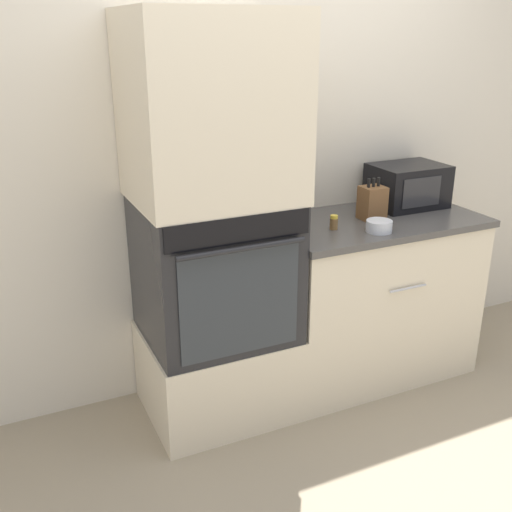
{
  "coord_description": "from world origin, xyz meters",
  "views": [
    {
      "loc": [
        -1.29,
        -2.16,
        1.83
      ],
      "look_at": [
        -0.18,
        0.21,
        0.84
      ],
      "focal_mm": 42.0,
      "sensor_mm": 36.0,
      "label": 1
    }
  ],
  "objects_px": {
    "wall_oven": "(215,269)",
    "condiment_jar_far": "(288,209)",
    "microwave": "(407,186)",
    "bowl": "(379,226)",
    "condiment_jar_back": "(300,209)",
    "condiment_jar_mid": "(274,209)",
    "condiment_jar_near": "(334,222)",
    "knife_block": "(372,203)"
  },
  "relations": [
    {
      "from": "microwave",
      "to": "knife_block",
      "type": "xyz_separation_m",
      "value": [
        -0.32,
        -0.12,
        -0.03
      ]
    },
    {
      "from": "wall_oven",
      "to": "condiment_jar_near",
      "type": "xyz_separation_m",
      "value": [
        0.61,
        -0.07,
        0.17
      ]
    },
    {
      "from": "wall_oven",
      "to": "microwave",
      "type": "bearing_deg",
      "value": 5.76
    },
    {
      "from": "bowl",
      "to": "microwave",
      "type": "bearing_deg",
      "value": 37.3
    },
    {
      "from": "bowl",
      "to": "condiment_jar_mid",
      "type": "relative_size",
      "value": 1.22
    },
    {
      "from": "condiment_jar_near",
      "to": "condiment_jar_far",
      "type": "bearing_deg",
      "value": 113.05
    },
    {
      "from": "condiment_jar_mid",
      "to": "condiment_jar_far",
      "type": "xyz_separation_m",
      "value": [
        0.08,
        -0.02,
        -0.01
      ]
    },
    {
      "from": "microwave",
      "to": "bowl",
      "type": "xyz_separation_m",
      "value": [
        -0.41,
        -0.31,
        -0.09
      ]
    },
    {
      "from": "condiment_jar_near",
      "to": "condiment_jar_back",
      "type": "distance_m",
      "value": 0.29
    },
    {
      "from": "microwave",
      "to": "condiment_jar_far",
      "type": "relative_size",
      "value": 4.21
    },
    {
      "from": "knife_block",
      "to": "condiment_jar_mid",
      "type": "height_order",
      "value": "knife_block"
    },
    {
      "from": "microwave",
      "to": "bowl",
      "type": "bearing_deg",
      "value": -142.7
    },
    {
      "from": "bowl",
      "to": "condiment_jar_near",
      "type": "bearing_deg",
      "value": 145.69
    },
    {
      "from": "bowl",
      "to": "condiment_jar_near",
      "type": "relative_size",
      "value": 1.76
    },
    {
      "from": "condiment_jar_near",
      "to": "condiment_jar_far",
      "type": "xyz_separation_m",
      "value": [
        -0.11,
        0.27,
        0.01
      ]
    },
    {
      "from": "wall_oven",
      "to": "knife_block",
      "type": "xyz_separation_m",
      "value": [
        0.88,
        -0.0,
        0.22
      ]
    },
    {
      "from": "wall_oven",
      "to": "condiment_jar_near",
      "type": "relative_size",
      "value": 9.4
    },
    {
      "from": "wall_oven",
      "to": "condiment_jar_far",
      "type": "bearing_deg",
      "value": 22.25
    },
    {
      "from": "microwave",
      "to": "knife_block",
      "type": "height_order",
      "value": "microwave"
    },
    {
      "from": "bowl",
      "to": "condiment_jar_back",
      "type": "height_order",
      "value": "condiment_jar_back"
    },
    {
      "from": "knife_block",
      "to": "condiment_jar_back",
      "type": "relative_size",
      "value": 3.34
    },
    {
      "from": "condiment_jar_back",
      "to": "condiment_jar_near",
      "type": "bearing_deg",
      "value": -84.15
    },
    {
      "from": "wall_oven",
      "to": "knife_block",
      "type": "relative_size",
      "value": 3.13
    },
    {
      "from": "condiment_jar_mid",
      "to": "condiment_jar_back",
      "type": "relative_size",
      "value": 1.6
    },
    {
      "from": "condiment_jar_mid",
      "to": "condiment_jar_far",
      "type": "distance_m",
      "value": 0.08
    },
    {
      "from": "condiment_jar_mid",
      "to": "knife_block",
      "type": "bearing_deg",
      "value": -25.57
    },
    {
      "from": "wall_oven",
      "to": "condiment_jar_near",
      "type": "distance_m",
      "value": 0.63
    },
    {
      "from": "wall_oven",
      "to": "bowl",
      "type": "xyz_separation_m",
      "value": [
        0.79,
        -0.19,
        0.16
      ]
    },
    {
      "from": "wall_oven",
      "to": "microwave",
      "type": "height_order",
      "value": "microwave"
    },
    {
      "from": "knife_block",
      "to": "condiment_jar_near",
      "type": "distance_m",
      "value": 0.28
    },
    {
      "from": "knife_block",
      "to": "condiment_jar_near",
      "type": "height_order",
      "value": "knife_block"
    },
    {
      "from": "condiment_jar_near",
      "to": "condiment_jar_far",
      "type": "height_order",
      "value": "condiment_jar_far"
    },
    {
      "from": "microwave",
      "to": "condiment_jar_mid",
      "type": "bearing_deg",
      "value": 172.97
    },
    {
      "from": "microwave",
      "to": "condiment_jar_mid",
      "type": "height_order",
      "value": "microwave"
    },
    {
      "from": "wall_oven",
      "to": "microwave",
      "type": "distance_m",
      "value": 1.23
    },
    {
      "from": "condiment_jar_back",
      "to": "condiment_jar_mid",
      "type": "bearing_deg",
      "value": -176.58
    },
    {
      "from": "bowl",
      "to": "condiment_jar_far",
      "type": "distance_m",
      "value": 0.49
    },
    {
      "from": "microwave",
      "to": "condiment_jar_back",
      "type": "distance_m",
      "value": 0.63
    },
    {
      "from": "condiment_jar_near",
      "to": "condiment_jar_far",
      "type": "relative_size",
      "value": 0.77
    },
    {
      "from": "condiment_jar_far",
      "to": "condiment_jar_back",
      "type": "xyz_separation_m",
      "value": [
        0.08,
        0.02,
        -0.01
      ]
    },
    {
      "from": "condiment_jar_near",
      "to": "knife_block",
      "type": "bearing_deg",
      "value": 13.24
    },
    {
      "from": "microwave",
      "to": "condiment_jar_near",
      "type": "relative_size",
      "value": 5.46
    }
  ]
}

